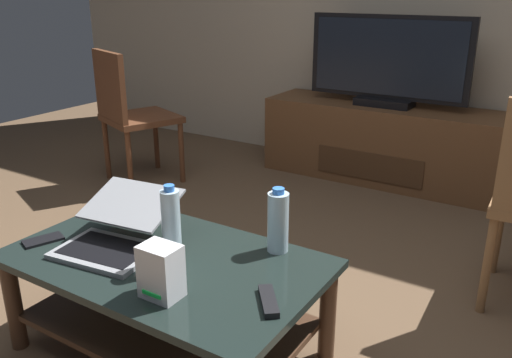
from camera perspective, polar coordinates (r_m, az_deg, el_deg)
ground_plane at (r=2.14m, az=-4.73°, el=-17.05°), size 7.68×7.68×0.00m
coffee_table at (r=1.97m, az=-9.48°, el=-11.34°), size 1.10×0.65×0.39m
media_cabinet at (r=3.81m, az=13.28°, el=3.80°), size 1.62×0.48×0.53m
television at (r=3.68m, az=13.84°, el=11.90°), size 1.07×0.20×0.59m
side_chair at (r=3.66m, az=-13.36°, el=7.10°), size 0.57×0.57×0.90m
laptop at (r=2.00m, az=-14.67°, el=-5.43°), size 0.39×0.44×0.18m
router_box at (r=1.65m, az=-10.10°, el=-9.68°), size 0.12×0.09×0.17m
water_bottle_near at (r=1.78m, az=-8.99°, el=-5.35°), size 0.06×0.06×0.30m
water_bottle_far at (r=1.88m, az=2.36°, el=-4.56°), size 0.08×0.08×0.24m
cell_phone at (r=2.14m, az=-21.74°, el=-6.07°), size 0.12×0.16×0.01m
tv_remote at (r=1.63m, az=1.34°, el=-12.86°), size 0.13×0.15×0.02m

